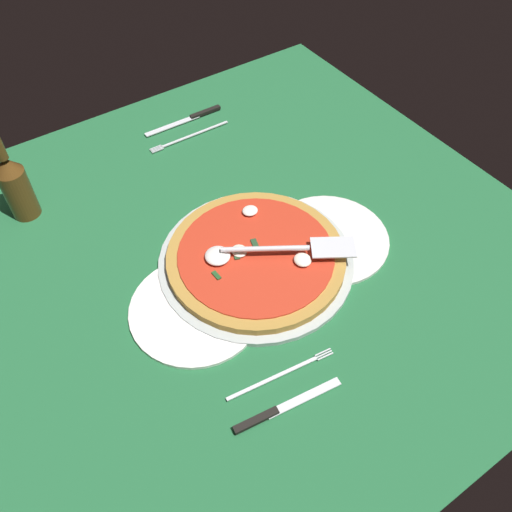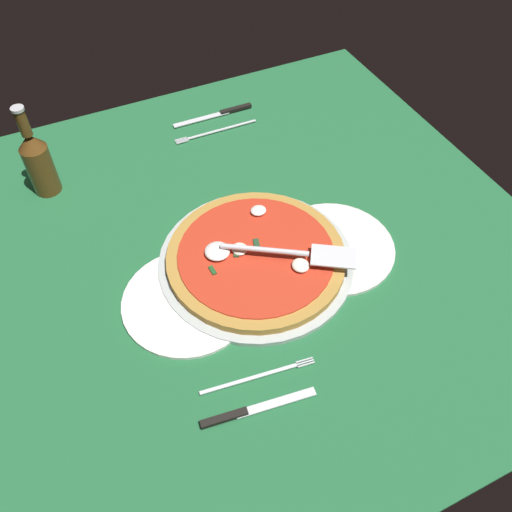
% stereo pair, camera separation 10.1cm
% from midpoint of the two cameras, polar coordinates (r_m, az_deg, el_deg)
% --- Properties ---
extents(ground_plane, '(1.12, 1.12, 0.01)m').
position_cam_midpoint_polar(ground_plane, '(1.06, 2.06, 0.93)').
color(ground_plane, '#216236').
extents(checker_pattern, '(1.12, 1.12, 0.00)m').
position_cam_midpoint_polar(checker_pattern, '(1.06, 2.06, 1.09)').
color(checker_pattern, white).
rests_on(checker_pattern, ground_plane).
extents(pizza_pan, '(0.37, 0.37, 0.01)m').
position_cam_midpoint_polar(pizza_pan, '(1.02, 2.82, -0.76)').
color(pizza_pan, '#B1BAB8').
rests_on(pizza_pan, ground_plane).
extents(dinner_plate_left, '(0.24, 0.24, 0.01)m').
position_cam_midpoint_polar(dinner_plate_left, '(1.07, 10.91, 0.73)').
color(dinner_plate_left, silver).
rests_on(dinner_plate_left, ground_plane).
extents(dinner_plate_right, '(0.24, 0.24, 0.01)m').
position_cam_midpoint_polar(dinner_plate_right, '(0.97, -4.28, -4.99)').
color(dinner_plate_right, white).
rests_on(dinner_plate_right, ground_plane).
extents(pizza, '(0.34, 0.34, 0.03)m').
position_cam_midpoint_polar(pizza, '(1.01, 2.82, -0.17)').
color(pizza, '#B18237').
rests_on(pizza, pizza_pan).
extents(pizza_server, '(0.22, 0.16, 0.01)m').
position_cam_midpoint_polar(pizza_server, '(0.99, 7.12, 0.23)').
color(pizza_server, silver).
rests_on(pizza_server, pizza).
extents(place_setting_near, '(0.22, 0.14, 0.01)m').
position_cam_midpoint_polar(place_setting_near, '(1.35, -1.87, 13.79)').
color(place_setting_near, white).
rests_on(place_setting_near, ground_plane).
extents(place_setting_far, '(0.22, 0.14, 0.01)m').
position_cam_midpoint_polar(place_setting_far, '(0.88, 3.12, -14.76)').
color(place_setting_far, white).
rests_on(place_setting_far, ground_plane).
extents(beer_bottle, '(0.06, 0.06, 0.21)m').
position_cam_midpoint_polar(beer_bottle, '(1.18, -19.86, 9.29)').
color(beer_bottle, '#573715').
rests_on(beer_bottle, ground_plane).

